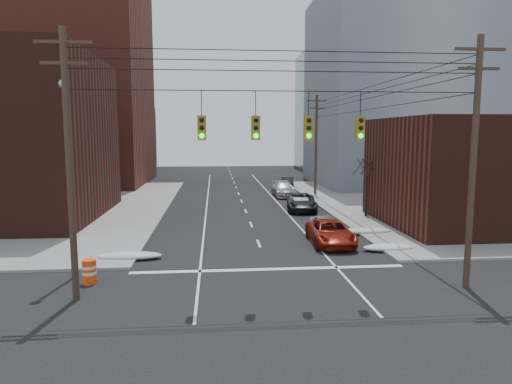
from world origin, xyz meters
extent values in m
plane|color=black|center=(0.00, 0.00, 0.00)|extent=(160.00, 160.00, 0.00)
cube|color=gray|center=(27.00, 27.00, 0.07)|extent=(40.00, 40.00, 0.15)
cube|color=maroon|center=(-24.00, 48.00, 15.00)|extent=(24.00, 20.00, 30.00)
cube|color=#441D14|center=(-26.00, 74.00, 6.00)|extent=(22.00, 18.00, 12.00)
cube|color=gray|center=(22.00, 44.00, 12.50)|extent=(22.00, 20.00, 25.00)
cube|color=gray|center=(24.00, 70.00, 11.00)|extent=(20.00, 18.00, 22.00)
cube|color=#441D14|center=(18.00, 16.00, 4.00)|extent=(16.00, 12.00, 8.00)
cylinder|color=#473323|center=(-8.50, 3.00, 5.50)|extent=(0.28, 0.28, 11.00)
cube|color=#473323|center=(-8.50, 3.00, 10.40)|extent=(2.20, 0.12, 0.12)
cube|color=#473323|center=(-8.50, 3.00, 9.60)|extent=(1.80, 0.12, 0.12)
cylinder|color=#473323|center=(8.50, 3.00, 5.50)|extent=(0.28, 0.28, 11.00)
cube|color=#473323|center=(8.50, 3.00, 10.40)|extent=(2.20, 0.12, 0.12)
cube|color=#473323|center=(8.50, 3.00, 9.60)|extent=(1.80, 0.12, 0.12)
cylinder|color=#473323|center=(8.50, 34.00, 5.50)|extent=(0.28, 0.28, 11.00)
cube|color=#473323|center=(8.50, 34.00, 10.40)|extent=(2.20, 0.12, 0.12)
cube|color=#473323|center=(8.50, 34.00, 9.60)|extent=(1.80, 0.12, 0.12)
cylinder|color=black|center=(0.00, 3.00, 8.60)|extent=(17.00, 0.04, 0.04)
cylinder|color=black|center=(-3.20, 3.00, 8.10)|extent=(0.03, 0.03, 1.00)
cube|color=olive|center=(-3.20, 3.00, 7.10)|extent=(0.35, 0.30, 1.00)
sphere|color=black|center=(-3.20, 2.83, 7.42)|extent=(0.20, 0.20, 0.20)
sphere|color=black|center=(-3.20, 2.83, 7.10)|extent=(0.20, 0.20, 0.20)
sphere|color=#0CE526|center=(-3.20, 2.83, 6.78)|extent=(0.20, 0.20, 0.20)
cylinder|color=black|center=(-1.00, 3.00, 8.10)|extent=(0.03, 0.03, 1.00)
cube|color=olive|center=(-1.00, 3.00, 7.10)|extent=(0.35, 0.30, 1.00)
sphere|color=black|center=(-1.00, 2.83, 7.42)|extent=(0.20, 0.20, 0.20)
sphere|color=black|center=(-1.00, 2.83, 7.10)|extent=(0.20, 0.20, 0.20)
sphere|color=#0CE526|center=(-1.00, 2.83, 6.78)|extent=(0.20, 0.20, 0.20)
cylinder|color=black|center=(1.20, 3.00, 8.10)|extent=(0.03, 0.03, 1.00)
cube|color=olive|center=(1.20, 3.00, 7.10)|extent=(0.35, 0.30, 1.00)
sphere|color=black|center=(1.20, 2.83, 7.42)|extent=(0.20, 0.20, 0.20)
sphere|color=black|center=(1.20, 2.83, 7.10)|extent=(0.20, 0.20, 0.20)
sphere|color=#0CE526|center=(1.20, 2.83, 6.78)|extent=(0.20, 0.20, 0.20)
cylinder|color=black|center=(3.40, 3.00, 8.10)|extent=(0.03, 0.03, 1.00)
cube|color=olive|center=(3.40, 3.00, 7.10)|extent=(0.35, 0.30, 1.00)
sphere|color=black|center=(3.40, 2.83, 7.42)|extent=(0.20, 0.20, 0.20)
sphere|color=black|center=(3.40, 2.83, 7.10)|extent=(0.20, 0.20, 0.20)
sphere|color=#0CE526|center=(3.40, 2.83, 6.78)|extent=(0.20, 0.20, 0.20)
cylinder|color=gray|center=(-9.50, 6.00, 4.50)|extent=(0.18, 0.18, 9.00)
sphere|color=gray|center=(-9.50, 6.00, 9.10)|extent=(0.44, 0.44, 0.44)
cylinder|color=black|center=(9.60, 20.00, 1.75)|extent=(0.20, 0.20, 3.50)
cylinder|color=black|center=(9.98, 20.12, 4.07)|extent=(0.27, 0.82, 1.19)
cylinder|color=black|center=(9.82, 20.57, 4.16)|extent=(1.17, 0.54, 1.38)
cylinder|color=black|center=(9.17, 20.74, 4.19)|extent=(1.44, 1.00, 1.48)
cylinder|color=black|center=(9.20, 20.06, 4.07)|extent=(0.17, 0.84, 1.19)
cylinder|color=black|center=(9.15, 19.58, 4.16)|extent=(0.82, 0.99, 1.40)
cylinder|color=black|center=(9.66, 19.15, 4.19)|extent=(1.74, 0.21, 1.43)
cylinder|color=black|center=(9.93, 19.77, 4.07)|extent=(0.48, 0.73, 1.20)
ellipsoid|color=silver|center=(-7.40, 9.00, 0.21)|extent=(3.50, 1.08, 0.42)
ellipsoid|color=silver|center=(7.40, 9.50, 0.21)|extent=(3.00, 1.08, 0.42)
ellipsoid|color=silver|center=(7.40, 14.00, 0.21)|extent=(4.00, 1.08, 0.42)
imported|color=maroon|center=(4.46, 11.48, 0.74)|extent=(2.63, 5.40, 1.48)
imported|color=#B3B3B8|center=(4.80, 13.82, 0.68)|extent=(1.97, 4.11, 1.35)
imported|color=white|center=(4.80, 23.39, 0.61)|extent=(1.72, 3.85, 1.23)
imported|color=black|center=(5.01, 23.82, 0.77)|extent=(3.27, 5.81, 1.53)
imported|color=#AAABAF|center=(4.80, 33.08, 0.78)|extent=(2.32, 5.45, 1.57)
imported|color=maroon|center=(4.80, 34.51, 0.75)|extent=(2.19, 4.55, 1.50)
imported|color=black|center=(6.40, 40.75, 0.70)|extent=(1.97, 4.37, 1.39)
imported|color=silver|center=(-15.14, 23.67, 0.87)|extent=(4.56, 2.31, 1.44)
imported|color=#9D9DA1|center=(-14.96, 30.82, 0.94)|extent=(5.91, 3.15, 1.58)
imported|color=black|center=(-16.85, 22.08, 0.77)|extent=(4.43, 2.12, 1.25)
imported|color=silver|center=(-16.86, 28.75, 0.83)|extent=(4.06, 1.80, 1.36)
cylinder|color=#FF490D|center=(-8.50, 5.08, 0.56)|extent=(0.77, 0.77, 1.12)
cylinder|color=white|center=(-8.50, 5.08, 0.79)|extent=(0.78, 0.78, 0.13)
cylinder|color=white|center=(-8.50, 5.08, 0.51)|extent=(0.78, 0.78, 0.13)
camera|label=1|loc=(-2.69, -15.85, 6.89)|focal=32.00mm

